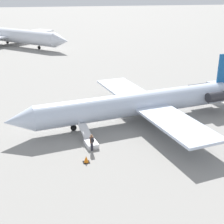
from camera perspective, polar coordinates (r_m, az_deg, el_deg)
The scene contains 6 objects.
ground_plane at distance 38.17m, azimuth 4.66°, elevation -1.48°, with size 600.00×600.00×0.00m, color gray.
airplane_main at distance 37.83m, azimuth 6.10°, elevation 1.76°, with size 31.41×23.88×7.23m.
airplane_far_center at distance 96.81m, azimuth -18.54°, elevation 13.24°, with size 33.59×36.51×9.98m.
boarding_stairs at distance 32.11m, azimuth -4.08°, elevation -5.30°, with size 1.52×4.11×1.77m.
passenger at distance 30.65m, azimuth -3.74°, elevation -5.36°, with size 0.36×0.55×1.74m.
traffic_cone_near_stairs at distance 28.97m, azimuth -4.74°, elevation -8.63°, with size 0.61×0.61×0.66m.
Camera 1 is at (12.16, 33.05, 14.71)m, focal length 50.00 mm.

